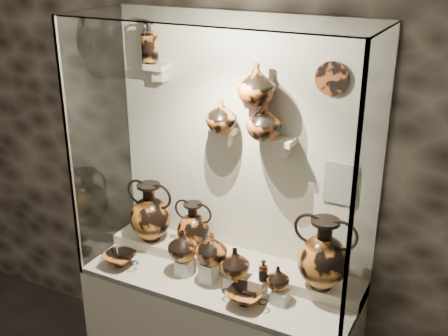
% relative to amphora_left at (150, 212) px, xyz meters
% --- Properties ---
extents(wall_back, '(5.00, 0.02, 3.20)m').
position_rel_amphora_left_xyz_m(wall_back, '(0.59, 0.19, 0.50)').
color(wall_back, black).
rests_on(wall_back, ground).
extents(plinth, '(1.70, 0.60, 0.80)m').
position_rel_amphora_left_xyz_m(plinth, '(0.59, -0.13, -0.70)').
color(plinth, beige).
rests_on(plinth, floor).
extents(front_tier, '(1.68, 0.58, 0.03)m').
position_rel_amphora_left_xyz_m(front_tier, '(0.59, -0.13, -0.29)').
color(front_tier, '#C5B598').
rests_on(front_tier, plinth).
extents(rear_tier, '(1.70, 0.25, 0.10)m').
position_rel_amphora_left_xyz_m(rear_tier, '(0.59, 0.05, -0.25)').
color(rear_tier, '#C5B598').
rests_on(rear_tier, plinth).
extents(back_panel, '(1.70, 0.03, 1.60)m').
position_rel_amphora_left_xyz_m(back_panel, '(0.59, 0.19, 0.50)').
color(back_panel, beige).
rests_on(back_panel, plinth).
extents(glass_front, '(1.70, 0.01, 1.60)m').
position_rel_amphora_left_xyz_m(glass_front, '(0.59, -0.42, 0.50)').
color(glass_front, white).
rests_on(glass_front, plinth).
extents(glass_left, '(0.01, 0.60, 1.60)m').
position_rel_amphora_left_xyz_m(glass_left, '(-0.26, -0.13, 0.50)').
color(glass_left, white).
rests_on(glass_left, plinth).
extents(glass_right, '(0.01, 0.60, 1.60)m').
position_rel_amphora_left_xyz_m(glass_right, '(1.43, -0.13, 0.50)').
color(glass_right, white).
rests_on(glass_right, plinth).
extents(glass_top, '(1.70, 0.60, 0.01)m').
position_rel_amphora_left_xyz_m(glass_top, '(0.59, -0.13, 1.29)').
color(glass_top, white).
rests_on(glass_top, back_panel).
extents(frame_post_left, '(0.02, 0.02, 1.60)m').
position_rel_amphora_left_xyz_m(frame_post_left, '(-0.25, -0.42, 0.50)').
color(frame_post_left, gray).
rests_on(frame_post_left, plinth).
extents(frame_post_right, '(0.02, 0.02, 1.60)m').
position_rel_amphora_left_xyz_m(frame_post_right, '(1.43, -0.42, 0.50)').
color(frame_post_right, gray).
rests_on(frame_post_right, plinth).
extents(pedestal_a, '(0.09, 0.09, 0.10)m').
position_rel_amphora_left_xyz_m(pedestal_a, '(0.37, -0.18, -0.22)').
color(pedestal_a, silver).
rests_on(pedestal_a, front_tier).
extents(pedestal_b, '(0.09, 0.09, 0.13)m').
position_rel_amphora_left_xyz_m(pedestal_b, '(0.54, -0.18, -0.21)').
color(pedestal_b, silver).
rests_on(pedestal_b, front_tier).
extents(pedestal_c, '(0.09, 0.09, 0.09)m').
position_rel_amphora_left_xyz_m(pedestal_c, '(0.71, -0.18, -0.23)').
color(pedestal_c, silver).
rests_on(pedestal_c, front_tier).
extents(pedestal_d, '(0.09, 0.09, 0.12)m').
position_rel_amphora_left_xyz_m(pedestal_d, '(0.87, -0.18, -0.21)').
color(pedestal_d, silver).
rests_on(pedestal_d, front_tier).
extents(pedestal_e, '(0.09, 0.09, 0.08)m').
position_rel_amphora_left_xyz_m(pedestal_e, '(1.01, -0.18, -0.23)').
color(pedestal_e, silver).
rests_on(pedestal_e, front_tier).
extents(bracket_ul, '(0.14, 0.12, 0.04)m').
position_rel_amphora_left_xyz_m(bracket_ul, '(0.04, 0.11, 0.95)').
color(bracket_ul, beige).
rests_on(bracket_ul, back_panel).
extents(bracket_ca, '(0.14, 0.12, 0.04)m').
position_rel_amphora_left_xyz_m(bracket_ca, '(0.49, 0.11, 0.60)').
color(bracket_ca, beige).
rests_on(bracket_ca, back_panel).
extents(bracket_cb, '(0.10, 0.12, 0.04)m').
position_rel_amphora_left_xyz_m(bracket_cb, '(0.69, 0.11, 0.80)').
color(bracket_cb, beige).
rests_on(bracket_cb, back_panel).
extents(bracket_cc, '(0.14, 0.12, 0.04)m').
position_rel_amphora_left_xyz_m(bracket_cc, '(0.87, 0.11, 0.60)').
color(bracket_cc, beige).
rests_on(bracket_cc, back_panel).
extents(amphora_left, '(0.41, 0.41, 0.41)m').
position_rel_amphora_left_xyz_m(amphora_left, '(0.00, 0.00, 0.00)').
color(amphora_left, '#C67126').
rests_on(amphora_left, rear_tier).
extents(amphora_mid, '(0.30, 0.30, 0.32)m').
position_rel_amphora_left_xyz_m(amphora_mid, '(0.31, 0.03, -0.04)').
color(amphora_mid, '#B2521F').
rests_on(amphora_mid, rear_tier).
extents(amphora_right, '(0.43, 0.43, 0.44)m').
position_rel_amphora_left_xyz_m(amphora_right, '(1.19, -0.01, 0.02)').
color(amphora_right, '#C67126').
rests_on(amphora_right, rear_tier).
extents(jug_a, '(0.24, 0.24, 0.19)m').
position_rel_amphora_left_xyz_m(jug_a, '(0.35, -0.16, -0.08)').
color(jug_a, '#C67126').
rests_on(jug_a, pedestal_a).
extents(jug_b, '(0.24, 0.24, 0.20)m').
position_rel_amphora_left_xyz_m(jug_b, '(0.55, -0.16, -0.04)').
color(jug_b, '#B2521F').
rests_on(jug_b, pedestal_b).
extents(jug_c, '(0.18, 0.18, 0.18)m').
position_rel_amphora_left_xyz_m(jug_c, '(0.71, -0.17, -0.09)').
color(jug_c, '#C67126').
rests_on(jug_c, pedestal_c).
extents(jug_e, '(0.14, 0.14, 0.14)m').
position_rel_amphora_left_xyz_m(jug_e, '(0.98, -0.16, -0.12)').
color(jug_e, '#C67126').
rests_on(jug_e, pedestal_e).
extents(lekythos_small, '(0.07, 0.07, 0.15)m').
position_rel_amphora_left_xyz_m(lekythos_small, '(0.90, -0.18, -0.08)').
color(lekythos_small, '#B2521F').
rests_on(lekythos_small, pedestal_d).
extents(kylix_left, '(0.29, 0.25, 0.11)m').
position_rel_amphora_left_xyz_m(kylix_left, '(-0.05, -0.28, -0.22)').
color(kylix_left, '#B2521F').
rests_on(kylix_left, front_tier).
extents(kylix_right, '(0.28, 0.24, 0.11)m').
position_rel_amphora_left_xyz_m(kylix_right, '(0.83, -0.29, -0.22)').
color(kylix_right, '#C67126').
rests_on(kylix_right, front_tier).
extents(lekythos_tall, '(0.13, 0.13, 0.28)m').
position_rel_amphora_left_xyz_m(lekythos_tall, '(-0.01, 0.10, 1.10)').
color(lekythos_tall, '#C67126').
rests_on(lekythos_tall, bracket_ul).
extents(ovoid_vase_a, '(0.22, 0.22, 0.19)m').
position_rel_amphora_left_xyz_m(ovoid_vase_a, '(0.50, 0.07, 0.71)').
color(ovoid_vase_a, '#B2521F').
rests_on(ovoid_vase_a, bracket_ca).
extents(ovoid_vase_b, '(0.29, 0.29, 0.23)m').
position_rel_amphora_left_xyz_m(ovoid_vase_b, '(0.72, 0.05, 0.93)').
color(ovoid_vase_b, '#B2521F').
rests_on(ovoid_vase_b, bracket_cb).
extents(ovoid_vase_c, '(0.22, 0.22, 0.21)m').
position_rel_amphora_left_xyz_m(ovoid_vase_c, '(0.77, 0.06, 0.72)').
color(ovoid_vase_c, '#B2521F').
rests_on(ovoid_vase_c, bracket_cc).
extents(wall_plate, '(0.19, 0.02, 0.19)m').
position_rel_amphora_left_xyz_m(wall_plate, '(1.12, 0.16, 0.98)').
color(wall_plate, '#A1481F').
rests_on(wall_plate, back_panel).
extents(info_placard, '(0.19, 0.01, 0.25)m').
position_rel_amphora_left_xyz_m(info_placard, '(1.21, 0.17, 0.38)').
color(info_placard, beige).
rests_on(info_placard, back_panel).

